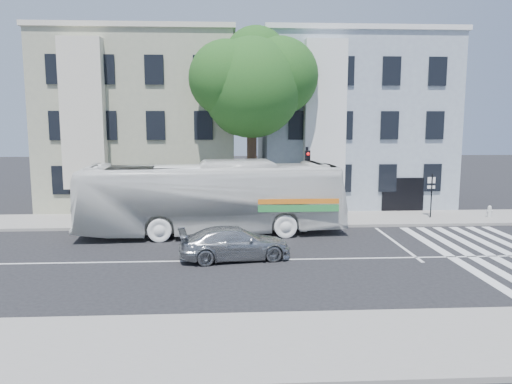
{
  "coord_description": "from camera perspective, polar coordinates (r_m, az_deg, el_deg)",
  "views": [
    {
      "loc": [
        -1.36,
        -19.9,
        5.73
      ],
      "look_at": [
        -0.07,
        3.01,
        2.4
      ],
      "focal_mm": 35.0,
      "sensor_mm": 36.0,
      "label": 1
    }
  ],
  "objects": [
    {
      "name": "far_sign_pole",
      "position": [
        30.31,
        19.41,
        0.21
      ],
      "size": [
        0.45,
        0.16,
        2.5
      ],
      "rotation": [
        0.0,
        0.0,
        0.02
      ],
      "color": "black",
      "rests_on": "sidewalk_far"
    },
    {
      "name": "hedge",
      "position": [
        27.26,
        -6.85,
        -2.87
      ],
      "size": [
        8.47,
        2.73,
        0.7
      ],
      "primitive_type": null,
      "rotation": [
        0.0,
        0.0,
        0.23
      ],
      "color": "#235C1E",
      "rests_on": "sidewalk_far"
    },
    {
      "name": "building_right",
      "position": [
        35.89,
        10.35,
        7.75
      ],
      "size": [
        12.0,
        10.0,
        11.0
      ],
      "primitive_type": "cube",
      "color": "#8B95A6",
      "rests_on": "ground"
    },
    {
      "name": "ground",
      "position": [
        20.75,
        0.67,
        -7.77
      ],
      "size": [
        120.0,
        120.0,
        0.0
      ],
      "primitive_type": "plane",
      "color": "black",
      "rests_on": "ground"
    },
    {
      "name": "bus",
      "position": [
        25.14,
        -5.05,
        -0.66
      ],
      "size": [
        4.17,
        13.47,
        3.69
      ],
      "primitive_type": "imported",
      "rotation": [
        0.0,
        0.0,
        1.65
      ],
      "color": "white",
      "rests_on": "ground"
    },
    {
      "name": "sedan",
      "position": [
        20.76,
        -2.42,
        -5.86
      ],
      "size": [
        2.57,
        4.86,
        1.34
      ],
      "primitive_type": "imported",
      "rotation": [
        0.0,
        0.0,
        1.73
      ],
      "color": "#A1A5A8",
      "rests_on": "ground"
    },
    {
      "name": "building_left",
      "position": [
        35.35,
        -12.51,
        7.69
      ],
      "size": [
        12.0,
        10.0,
        11.0
      ],
      "primitive_type": "cube",
      "color": "gray",
      "rests_on": "ground"
    },
    {
      "name": "traffic_signal",
      "position": [
        27.26,
        5.85,
        1.96
      ],
      "size": [
        0.45,
        0.53,
        4.27
      ],
      "rotation": [
        0.0,
        0.0,
        -0.2
      ],
      "color": "black",
      "rests_on": "ground"
    },
    {
      "name": "sidewalk_near",
      "position": [
        13.24,
        3.13,
        -17.03
      ],
      "size": [
        80.0,
        4.0,
        0.15
      ],
      "primitive_type": "cube",
      "color": "gray",
      "rests_on": "ground"
    },
    {
      "name": "fire_hydrant",
      "position": [
        31.87,
        25.13,
        -1.99
      ],
      "size": [
        0.38,
        0.22,
        0.67
      ],
      "rotation": [
        0.0,
        0.0,
        0.24
      ],
      "color": "silver",
      "rests_on": "sidewalk_far"
    },
    {
      "name": "sidewalk_far",
      "position": [
        28.5,
        -0.42,
        -3.19
      ],
      "size": [
        80.0,
        4.0,
        0.15
      ],
      "primitive_type": "cube",
      "color": "gray",
      "rests_on": "ground"
    },
    {
      "name": "street_tree",
      "position": [
        28.75,
        -0.39,
        12.45
      ],
      "size": [
        7.3,
        5.9,
        11.1
      ],
      "color": "#2D2116",
      "rests_on": "ground"
    }
  ]
}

